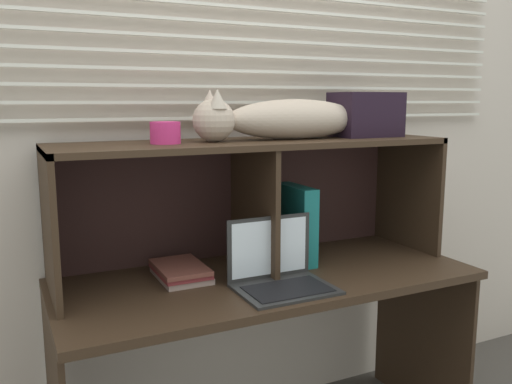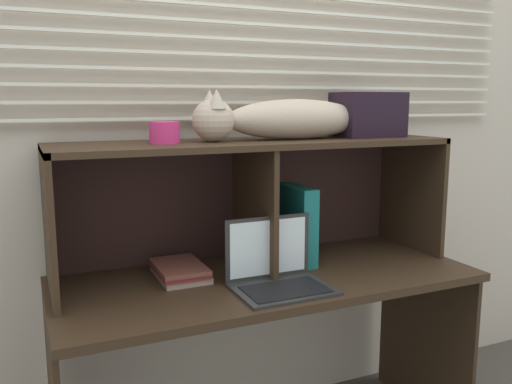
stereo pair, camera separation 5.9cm
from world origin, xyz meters
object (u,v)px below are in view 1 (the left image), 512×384
(cat, at_px, (284,119))
(laptop, at_px, (279,273))
(small_basket, at_px, (165,133))
(storage_box, at_px, (365,115))
(binder_upright, at_px, (296,224))
(book_stack, at_px, (181,271))

(cat, xyz_separation_m, laptop, (-0.14, -0.23, -0.52))
(small_basket, height_order, storage_box, storage_box)
(binder_upright, xyz_separation_m, small_basket, (-0.52, 0.00, 0.37))
(binder_upright, xyz_separation_m, book_stack, (-0.48, -0.00, -0.13))
(laptop, distance_m, book_stack, 0.36)
(storage_box, bearing_deg, binder_upright, 180.00)
(binder_upright, bearing_deg, small_basket, 180.00)
(cat, xyz_separation_m, book_stack, (-0.42, -0.00, -0.54))
(laptop, xyz_separation_m, binder_upright, (0.20, 0.23, 0.10))
(book_stack, bearing_deg, binder_upright, 0.12)
(binder_upright, distance_m, storage_box, 0.53)
(book_stack, relative_size, small_basket, 2.47)
(cat, height_order, laptop, cat)
(laptop, distance_m, small_basket, 0.62)
(binder_upright, relative_size, small_basket, 2.93)
(binder_upright, relative_size, book_stack, 1.18)
(storage_box, bearing_deg, book_stack, -179.93)
(laptop, relative_size, binder_upright, 1.06)
(laptop, relative_size, storage_box, 1.22)
(small_basket, bearing_deg, storage_box, 0.00)
(laptop, height_order, small_basket, small_basket)
(cat, distance_m, laptop, 0.58)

